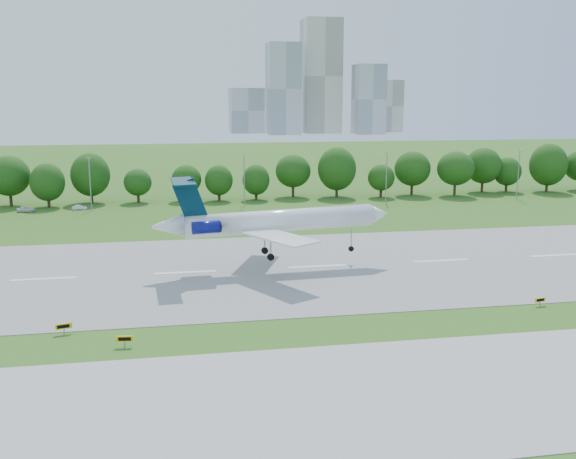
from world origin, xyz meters
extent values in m
plane|color=#305917|center=(0.00, 0.00, 0.00)|extent=(600.00, 600.00, 0.00)
cube|color=gray|center=(0.00, 25.00, 0.04)|extent=(400.00, 45.00, 0.08)
cube|color=#ADADA8|center=(0.00, -18.00, 0.04)|extent=(400.00, 23.00, 0.08)
cylinder|color=#382314|center=(-20.00, 92.00, 1.80)|extent=(0.70, 0.70, 3.60)
sphere|color=#123C0F|center=(-20.00, 92.00, 6.20)|extent=(8.40, 8.40, 8.40)
cylinder|color=#382314|center=(20.00, 92.00, 1.80)|extent=(0.70, 0.70, 3.60)
sphere|color=#123C0F|center=(20.00, 92.00, 6.20)|extent=(8.40, 8.40, 8.40)
cylinder|color=#382314|center=(60.00, 92.00, 1.80)|extent=(0.70, 0.70, 3.60)
sphere|color=#123C0F|center=(60.00, 92.00, 6.20)|extent=(8.40, 8.40, 8.40)
cylinder|color=#382314|center=(100.00, 92.00, 1.80)|extent=(0.70, 0.70, 3.60)
sphere|color=#123C0F|center=(100.00, 92.00, 6.20)|extent=(8.40, 8.40, 8.40)
cylinder|color=gray|center=(-20.00, 82.00, 6.00)|extent=(0.24, 0.24, 12.00)
cube|color=gray|center=(-20.00, 82.00, 12.10)|extent=(0.90, 0.25, 0.18)
cylinder|color=gray|center=(15.00, 82.00, 6.00)|extent=(0.24, 0.24, 12.00)
cube|color=gray|center=(15.00, 82.00, 12.10)|extent=(0.90, 0.25, 0.18)
cylinder|color=gray|center=(50.00, 82.00, 6.00)|extent=(0.24, 0.24, 12.00)
cube|color=gray|center=(50.00, 82.00, 12.10)|extent=(0.90, 0.25, 0.18)
cylinder|color=gray|center=(85.00, 82.00, 6.00)|extent=(0.24, 0.24, 12.00)
cube|color=gray|center=(85.00, 82.00, 12.10)|extent=(0.90, 0.25, 0.18)
cube|color=#B2B2B7|center=(75.00, 380.00, 31.00)|extent=(22.00, 22.00, 62.00)
cube|color=beige|center=(105.00, 395.00, 40.00)|extent=(26.00, 26.00, 80.00)
cube|color=#B2B2B7|center=(135.00, 375.00, 24.00)|extent=(20.00, 20.00, 48.00)
cube|color=beige|center=(158.00, 400.00, 19.00)|extent=(18.00, 18.00, 38.00)
cube|color=#B2B2B7|center=(52.00, 405.00, 16.00)|extent=(24.00, 24.00, 32.00)
cylinder|color=white|center=(14.18, 25.00, 7.38)|extent=(28.61, 5.36, 3.94)
cone|color=white|center=(29.84, 26.14, 7.73)|extent=(3.33, 3.53, 3.38)
cone|color=white|center=(-2.23, 23.81, 7.40)|extent=(4.84, 3.64, 3.41)
cube|color=white|center=(12.96, 18.27, 6.40)|extent=(10.12, 13.05, 0.34)
cube|color=white|center=(12.01, 31.48, 6.40)|extent=(8.80, 13.18, 0.34)
cube|color=#05273F|center=(0.97, 24.04, 11.02)|extent=(4.93, 0.83, 6.42)
cube|color=#05273F|center=(0.03, 23.97, 13.74)|extent=(3.67, 9.18, 0.28)
cylinder|color=navy|center=(3.04, 21.73, 7.42)|extent=(4.13, 2.08, 1.88)
cylinder|color=navy|center=(2.68, 26.63, 7.42)|extent=(4.13, 2.08, 1.88)
cylinder|color=gray|center=(25.50, 25.82, 4.07)|extent=(0.19, 0.19, 3.31)
cylinder|color=black|center=(25.50, 25.82, 2.42)|extent=(0.87, 0.34, 0.85)
cylinder|color=gray|center=(12.45, 22.79, 4.07)|extent=(0.23, 0.23, 3.31)
cylinder|color=black|center=(12.45, 22.79, 2.42)|extent=(1.07, 0.50, 1.04)
cylinder|color=gray|center=(12.14, 26.94, 4.07)|extent=(0.23, 0.23, 3.31)
cylinder|color=black|center=(12.14, 26.94, 2.42)|extent=(1.07, 0.50, 1.04)
cube|color=gray|center=(-13.55, 2.01, 0.38)|extent=(0.13, 0.13, 0.76)
cube|color=#FFB90D|center=(-13.55, 2.01, 0.92)|extent=(1.73, 0.61, 0.60)
cube|color=black|center=(-13.52, 1.89, 0.92)|extent=(1.27, 0.34, 0.38)
cube|color=gray|center=(-6.74, -2.98, 0.38)|extent=(0.12, 0.12, 0.76)
cube|color=#FFB90D|center=(-6.74, -2.98, 0.92)|extent=(1.75, 0.38, 0.60)
cube|color=black|center=(-6.76, -3.10, 0.92)|extent=(1.30, 0.16, 0.38)
cube|color=gray|center=(43.14, 1.82, 0.33)|extent=(0.11, 0.11, 0.65)
cube|color=#FFB90D|center=(43.14, 1.82, 0.79)|extent=(1.50, 0.42, 0.51)
cube|color=black|center=(43.16, 1.72, 0.79)|extent=(1.11, 0.21, 0.33)
imported|color=silver|center=(-23.00, 84.26, 0.55)|extent=(3.34, 1.23, 1.09)
imported|color=silver|center=(-34.52, 83.24, 0.65)|extent=(3.94, 1.82, 1.31)
camera|label=1|loc=(-0.98, -67.67, 25.42)|focal=40.00mm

